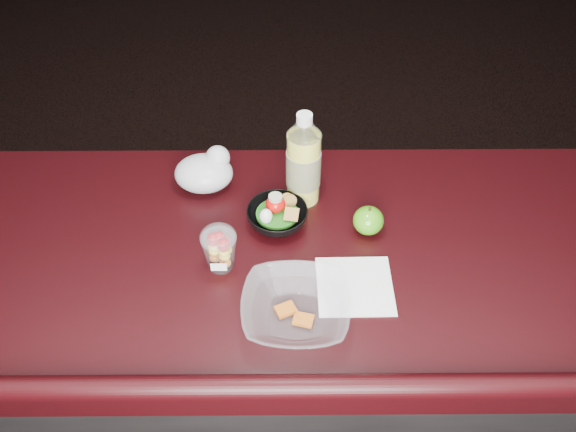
% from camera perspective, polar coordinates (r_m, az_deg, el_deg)
% --- Properties ---
extents(counter, '(4.06, 0.71, 1.02)m').
position_cam_1_polar(counter, '(1.85, 0.35, -13.68)').
color(counter, black).
rests_on(counter, ground).
extents(lemonade_bottle, '(0.08, 0.08, 0.25)m').
position_cam_1_polar(lemonade_bottle, '(1.49, 1.38, 4.54)').
color(lemonade_bottle, yellow).
rests_on(lemonade_bottle, counter).
extents(fruit_cup, '(0.08, 0.08, 0.11)m').
position_cam_1_polar(fruit_cup, '(1.37, -6.12, -2.83)').
color(fruit_cup, white).
rests_on(fruit_cup, counter).
extents(green_apple, '(0.07, 0.07, 0.07)m').
position_cam_1_polar(green_apple, '(1.47, 7.16, -0.40)').
color(green_apple, '#2A8A0F').
rests_on(green_apple, counter).
extents(plastic_bag, '(0.14, 0.12, 0.10)m').
position_cam_1_polar(plastic_bag, '(1.57, -7.33, 3.96)').
color(plastic_bag, silver).
rests_on(plastic_bag, counter).
extents(snack_bowl, '(0.18, 0.18, 0.08)m').
position_cam_1_polar(snack_bowl, '(1.48, -1.01, 0.06)').
color(snack_bowl, black).
rests_on(snack_bowl, counter).
extents(takeout_bowl, '(0.23, 0.23, 0.05)m').
position_cam_1_polar(takeout_bowl, '(1.30, 0.69, -8.29)').
color(takeout_bowl, silver).
rests_on(takeout_bowl, counter).
extents(paper_napkin, '(0.16, 0.16, 0.00)m').
position_cam_1_polar(paper_napkin, '(1.38, 5.96, -6.21)').
color(paper_napkin, white).
rests_on(paper_napkin, counter).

